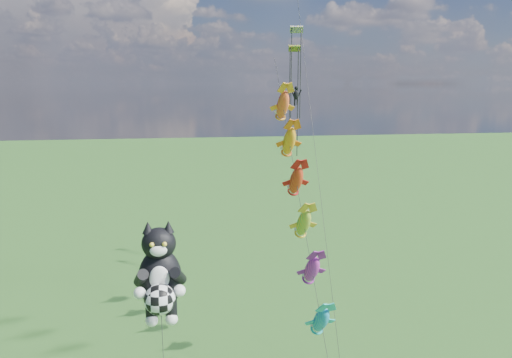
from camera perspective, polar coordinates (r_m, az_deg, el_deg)
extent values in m
ellipsoid|color=black|center=(26.04, -10.89, -11.15)|extent=(2.31, 1.93, 3.19)
ellipsoid|color=black|center=(25.30, -11.05, -7.24)|extent=(1.79, 1.64, 1.62)
cone|color=black|center=(25.09, -12.26, -5.43)|extent=(0.59, 0.59, 0.60)
cone|color=black|center=(25.04, -9.97, -5.37)|extent=(0.59, 0.59, 0.60)
ellipsoid|color=white|center=(24.74, -11.09, -8.04)|extent=(0.86, 0.47, 0.58)
ellipsoid|color=white|center=(25.24, -10.97, -11.15)|extent=(1.02, 0.44, 1.32)
sphere|color=gold|center=(24.58, -11.83, -7.38)|extent=(0.24, 0.24, 0.24)
sphere|color=gold|center=(24.55, -10.42, -7.35)|extent=(0.24, 0.24, 0.24)
sphere|color=white|center=(25.23, -13.15, -12.59)|extent=(0.60, 0.60, 0.60)
sphere|color=white|center=(25.14, -8.74, -12.51)|extent=(0.60, 0.60, 0.60)
sphere|color=white|center=(26.80, -11.84, -15.55)|extent=(0.64, 0.64, 0.64)
sphere|color=white|center=(26.76, -9.62, -15.51)|extent=(0.64, 0.64, 0.64)
sphere|color=white|center=(25.00, -10.95, -13.36)|extent=(1.50, 1.50, 1.50)
cylinder|color=black|center=(29.89, 5.50, -5.19)|extent=(0.72, 15.82, 20.08)
ellipsoid|color=blue|center=(28.39, 7.43, -15.69)|extent=(0.88, 2.11, 2.33)
ellipsoid|color=#D833B1|center=(29.03, 6.41, -10.21)|extent=(0.88, 2.11, 2.33)
ellipsoid|color=green|center=(29.92, 5.47, -5.01)|extent=(0.88, 2.11, 2.33)
ellipsoid|color=#E55419|center=(31.06, 4.61, -0.14)|extent=(0.88, 2.11, 2.33)
ellipsoid|color=yellow|center=(32.41, 3.82, 4.34)|extent=(0.88, 2.11, 2.33)
ellipsoid|color=red|center=(33.94, 3.08, 8.45)|extent=(0.88, 2.11, 2.33)
cylinder|color=black|center=(37.06, 6.89, 2.44)|extent=(0.79, 17.08, 25.81)
cube|color=#159D26|center=(41.96, 4.41, 14.66)|extent=(1.02, 0.63, 0.53)
cylinder|color=black|center=(41.82, 3.87, 8.51)|extent=(0.08, 0.08, 9.00)
cylinder|color=black|center=(41.97, 4.76, 8.50)|extent=(0.08, 0.08, 9.00)
cube|color=#2A28D9|center=(45.26, 4.65, 16.67)|extent=(1.22, 0.73, 0.60)
cylinder|color=black|center=(44.94, 4.06, 11.69)|extent=(0.08, 0.08, 7.89)
cylinder|color=black|center=(45.12, 5.08, 11.67)|extent=(0.08, 0.08, 7.89)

